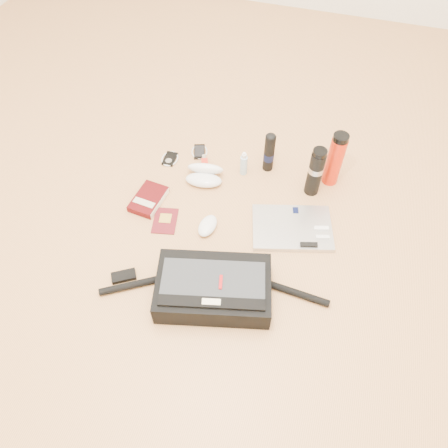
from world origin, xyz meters
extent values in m
plane|color=tan|center=(0.00, 0.00, 0.00)|extent=(4.00, 4.00, 0.00)
cube|color=black|center=(0.06, -0.24, 0.05)|extent=(0.47, 0.35, 0.10)
cube|color=#292B2F|center=(0.06, -0.25, 0.11)|extent=(0.41, 0.27, 0.01)
cube|color=black|center=(0.08, -0.33, 0.11)|extent=(0.37, 0.13, 0.01)
cube|color=beige|center=(0.08, -0.33, 0.11)|extent=(0.07, 0.04, 0.01)
cube|color=#AA0A0C|center=(0.08, -0.24, 0.11)|extent=(0.02, 0.06, 0.02)
cylinder|color=black|center=(-0.25, -0.29, 0.01)|extent=(0.24, 0.16, 0.03)
cylinder|color=black|center=(0.35, -0.15, 0.01)|extent=(0.26, 0.05, 0.03)
cube|color=black|center=(-0.30, -0.27, 0.01)|extent=(0.10, 0.09, 0.02)
cube|color=#B2B2B5|center=(0.28, 0.15, 0.01)|extent=(0.38, 0.31, 0.02)
cube|color=black|center=(0.28, 0.23, 0.02)|extent=(0.03, 0.04, 0.00)
cube|color=silver|center=(0.40, 0.17, 0.03)|extent=(0.06, 0.03, 0.01)
cube|color=silver|center=(0.41, 0.13, 0.03)|extent=(0.06, 0.03, 0.01)
cube|color=black|center=(0.36, 0.07, 0.03)|extent=(0.07, 0.04, 0.01)
cube|color=#400609|center=(-0.36, 0.12, 0.02)|extent=(0.13, 0.19, 0.03)
cube|color=beige|center=(-0.30, 0.11, 0.02)|extent=(0.02, 0.17, 0.03)
cube|color=#C1B598|center=(-0.36, 0.08, 0.03)|extent=(0.10, 0.04, 0.00)
cube|color=#550F16|center=(-0.25, 0.04, 0.00)|extent=(0.13, 0.16, 0.01)
cube|color=#E9BF4C|center=(-0.25, 0.05, 0.01)|extent=(0.06, 0.06, 0.00)
ellipsoid|color=silver|center=(-0.06, 0.05, 0.02)|extent=(0.08, 0.12, 0.04)
ellipsoid|color=silver|center=(-0.16, 0.29, 0.02)|extent=(0.18, 0.11, 0.05)
ellipsoid|color=white|center=(-0.17, 0.34, 0.04)|extent=(0.18, 0.11, 0.10)
ellipsoid|color=black|center=(-0.19, 0.28, 0.03)|extent=(0.05, 0.04, 0.01)
ellipsoid|color=black|center=(-0.13, 0.29, 0.03)|extent=(0.05, 0.04, 0.01)
cylinder|color=black|center=(-0.16, 0.29, 0.03)|extent=(0.03, 0.01, 0.01)
cube|color=black|center=(-0.36, 0.39, 0.00)|extent=(0.06, 0.09, 0.01)
cylinder|color=#AEAEB1|center=(-0.36, 0.37, 0.01)|extent=(0.03, 0.03, 0.00)
torus|color=silver|center=(-0.36, 0.39, 0.01)|extent=(0.08, 0.08, 0.01)
cube|color=black|center=(-0.24, 0.48, 0.00)|extent=(0.08, 0.11, 0.01)
cube|color=black|center=(-0.24, 0.48, 0.01)|extent=(0.07, 0.09, 0.00)
torus|color=silver|center=(-0.24, 0.48, 0.01)|extent=(0.10, 0.10, 0.01)
cube|color=red|center=(-0.19, 0.39, 0.01)|extent=(0.05, 0.07, 0.03)
cube|color=#B60A00|center=(-0.17, 0.36, 0.01)|extent=(0.03, 0.03, 0.02)
cylinder|color=#B7B7B9|center=(-0.20, 0.43, 0.01)|extent=(0.03, 0.04, 0.02)
cylinder|color=#9EC0D5|center=(0.00, 0.41, 0.05)|extent=(0.04, 0.04, 0.10)
cylinder|color=silver|center=(0.00, 0.41, 0.11)|extent=(0.03, 0.03, 0.02)
cylinder|color=white|center=(0.00, 0.41, 0.12)|extent=(0.02, 0.02, 0.01)
cylinder|color=black|center=(0.10, 0.47, 0.10)|extent=(0.06, 0.06, 0.19)
cylinder|color=black|center=(0.10, 0.47, 0.08)|extent=(0.06, 0.06, 0.04)
ellipsoid|color=black|center=(0.10, 0.47, 0.19)|extent=(0.06, 0.06, 0.02)
cylinder|color=black|center=(0.32, 0.38, 0.11)|extent=(0.07, 0.07, 0.23)
cylinder|color=#B4B4B7|center=(0.32, 0.38, 0.14)|extent=(0.07, 0.07, 0.03)
cylinder|color=black|center=(0.32, 0.38, 0.24)|extent=(0.06, 0.06, 0.02)
cylinder|color=red|center=(0.39, 0.47, 0.12)|extent=(0.08, 0.08, 0.25)
cylinder|color=black|center=(0.39, 0.47, 0.26)|extent=(0.08, 0.08, 0.03)
camera|label=1|loc=(0.32, -0.98, 1.48)|focal=35.00mm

